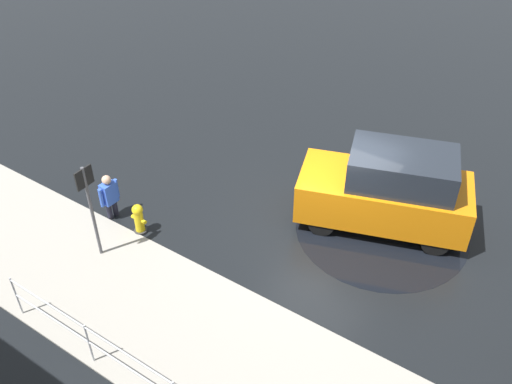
% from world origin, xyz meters
% --- Properties ---
extents(ground_plane, '(60.00, 60.00, 0.00)m').
position_xyz_m(ground_plane, '(0.00, 0.00, 0.00)').
color(ground_plane, black).
extents(kerb_strip, '(24.00, 3.20, 0.04)m').
position_xyz_m(kerb_strip, '(0.00, 4.20, 0.02)').
color(kerb_strip, gray).
rests_on(kerb_strip, ground).
extents(moving_hatchback, '(4.24, 2.87, 2.06)m').
position_xyz_m(moving_hatchback, '(-1.06, -0.98, 1.03)').
color(moving_hatchback, orange).
rests_on(moving_hatchback, ground).
extents(fire_hydrant, '(0.42, 0.31, 0.80)m').
position_xyz_m(fire_hydrant, '(3.58, 2.48, 0.40)').
color(fire_hydrant, gold).
rests_on(fire_hydrant, ground).
extents(pedestrian, '(0.26, 0.57, 1.22)m').
position_xyz_m(pedestrian, '(4.52, 2.43, 0.68)').
color(pedestrian, blue).
rests_on(pedestrian, ground).
extents(sign_post, '(0.07, 0.44, 2.40)m').
position_xyz_m(sign_post, '(3.79, 3.53, 1.58)').
color(sign_post, '#4C4C51').
rests_on(sign_post, ground).
extents(puddle_patch, '(4.06, 4.06, 0.01)m').
position_xyz_m(puddle_patch, '(-1.13, -0.76, 0.00)').
color(puddle_patch, black).
rests_on(puddle_patch, ground).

